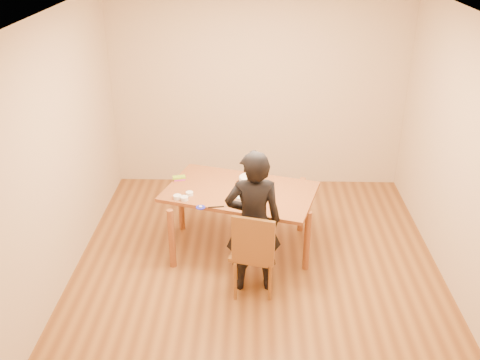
{
  "coord_description": "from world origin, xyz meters",
  "views": [
    {
      "loc": [
        -0.05,
        -4.77,
        3.47
      ],
      "look_at": [
        -0.2,
        0.44,
        0.9
      ],
      "focal_mm": 40.0,
      "sensor_mm": 36.0,
      "label": 1
    }
  ],
  "objects_px": {
    "dining_chair": "(253,252)",
    "cake_plate": "(249,184)",
    "cake": "(249,180)",
    "dining_table": "(240,192)",
    "person": "(253,223)"
  },
  "relations": [
    {
      "from": "dining_table",
      "to": "cake",
      "type": "distance_m",
      "value": 0.18
    },
    {
      "from": "dining_table",
      "to": "person",
      "type": "bearing_deg",
      "value": -62.04
    },
    {
      "from": "cake",
      "to": "cake_plate",
      "type": "bearing_deg",
      "value": 180.0
    },
    {
      "from": "dining_chair",
      "to": "cake",
      "type": "xyz_separation_m",
      "value": [
        -0.05,
        0.91,
        0.36
      ]
    },
    {
      "from": "dining_table",
      "to": "cake",
      "type": "height_order",
      "value": "cake"
    },
    {
      "from": "cake_plate",
      "to": "cake",
      "type": "distance_m",
      "value": 0.05
    },
    {
      "from": "dining_chair",
      "to": "person",
      "type": "relative_size",
      "value": 0.26
    },
    {
      "from": "dining_table",
      "to": "dining_chair",
      "type": "height_order",
      "value": "dining_table"
    },
    {
      "from": "cake",
      "to": "person",
      "type": "relative_size",
      "value": 0.15
    },
    {
      "from": "cake",
      "to": "person",
      "type": "bearing_deg",
      "value": -86.35
    },
    {
      "from": "dining_table",
      "to": "dining_chair",
      "type": "distance_m",
      "value": 0.84
    },
    {
      "from": "person",
      "to": "cake_plate",
      "type": "bearing_deg",
      "value": -91.44
    },
    {
      "from": "dining_chair",
      "to": "cake_plate",
      "type": "relative_size",
      "value": 1.4
    },
    {
      "from": "dining_chair",
      "to": "person",
      "type": "height_order",
      "value": "person"
    },
    {
      "from": "cake_plate",
      "to": "person",
      "type": "distance_m",
      "value": 0.86
    }
  ]
}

